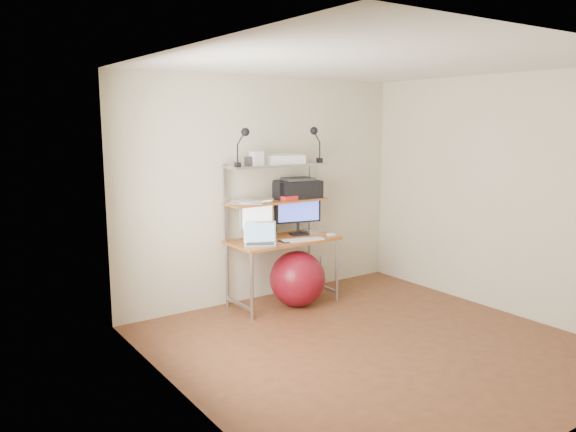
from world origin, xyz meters
The scene contains 20 objects.
room centered at (0.00, 0.00, 1.25)m, with size 3.60×3.60×3.60m.
computer_desk centered at (0.00, 1.50, 0.96)m, with size 1.20×0.60×1.57m.
wall_outlet centered at (0.85, 1.79, 0.30)m, with size 0.08×0.01×0.12m, color silver.
monitor_silver centered at (-0.26, 1.56, 0.99)m, with size 0.43×0.16×0.47m.
monitor_black centered at (0.28, 1.54, 1.01)m, with size 0.54×0.20×0.54m.
laptop centered at (-0.36, 1.34, 0.79)m, with size 0.43×0.40×0.30m.
keyboard centered at (0.13, 1.25, 0.75)m, with size 0.47×0.13×0.01m, color silver.
mouse centered at (0.54, 1.27, 0.75)m, with size 0.09×0.05×0.02m, color silver.
mac_mini centered at (0.47, 1.51, 0.76)m, with size 0.20×0.20×0.04m, color silver.
phone centered at (-0.09, 1.30, 0.75)m, with size 0.07×0.13×0.01m, color black.
printer centered at (0.32, 1.60, 1.26)m, with size 0.53×0.40×0.23m.
nas_cube centered at (0.07, 1.59, 1.25)m, with size 0.13×0.13×0.20m, color black.
red_box centered at (0.11, 1.50, 1.18)m, with size 0.18×0.12×0.05m, color red.
scanner centered at (0.12, 1.60, 1.60)m, with size 0.46×0.35×0.11m.
box_white centered at (-0.26, 1.55, 1.62)m, with size 0.13×0.11×0.15m, color silver.
box_grey centered at (-0.32, 1.58, 1.60)m, with size 0.09×0.09×0.09m, color #313134.
clip_lamp_left centered at (-0.47, 1.46, 1.84)m, with size 0.16×0.09×0.40m.
clip_lamp_right centered at (0.47, 1.48, 1.84)m, with size 0.16×0.09×0.40m.
exercise_ball centered at (0.09, 1.29, 0.31)m, with size 0.61×0.61×0.61m, color maroon.
paper_stack centered at (-0.37, 1.57, 1.16)m, with size 0.38×0.41×0.02m.
Camera 1 is at (-3.39, -3.54, 2.03)m, focal length 35.00 mm.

